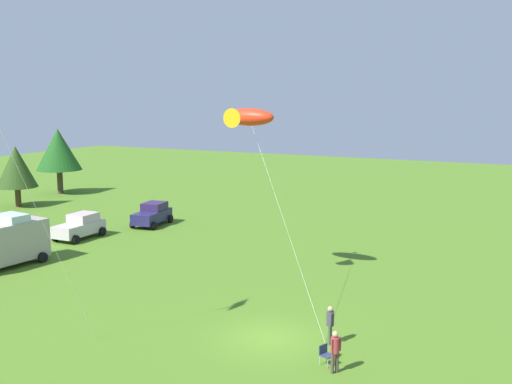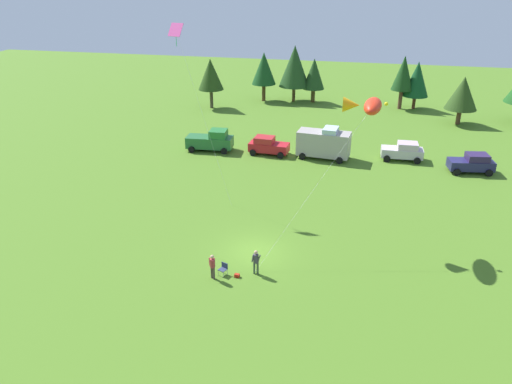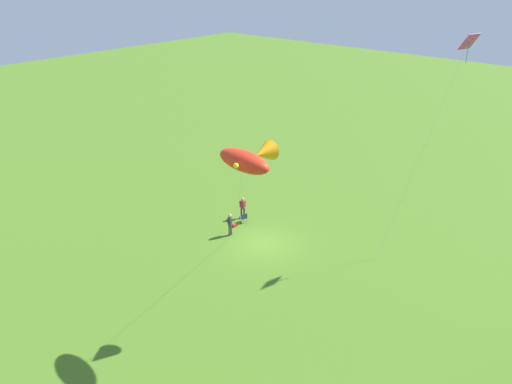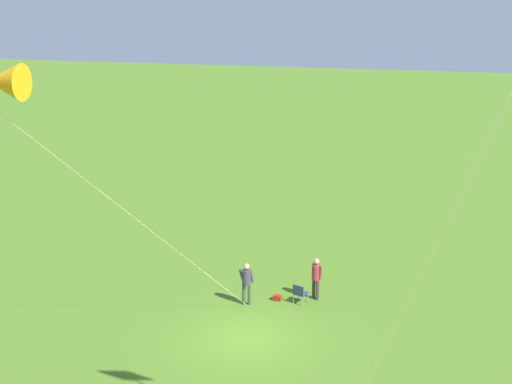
# 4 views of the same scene
# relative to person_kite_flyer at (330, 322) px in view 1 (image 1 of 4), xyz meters

# --- Properties ---
(ground_plane) EXTENTS (160.00, 160.00, 0.00)m
(ground_plane) POSITION_rel_person_kite_flyer_xyz_m (-0.65, 2.68, -1.02)
(ground_plane) COLOR #497220
(person_kite_flyer) EXTENTS (0.62, 0.38, 1.74)m
(person_kite_flyer) POSITION_rel_person_kite_flyer_xyz_m (0.00, 0.00, 0.00)
(person_kite_flyer) COLOR #3D4F38
(person_kite_flyer) RESTS_ON ground
(folding_chair) EXTENTS (0.62, 0.62, 0.82)m
(folding_chair) POSITION_rel_person_kite_flyer_xyz_m (-2.04, -0.53, -0.53)
(folding_chair) COLOR navy
(folding_chair) RESTS_ON ground
(person_spectator) EXTENTS (0.51, 0.47, 1.74)m
(person_spectator) POSITION_rel_person_kite_flyer_xyz_m (-2.59, -1.13, 0.00)
(person_spectator) COLOR #473C33
(person_spectator) RESTS_ON ground
(backpack_on_grass) EXTENTS (0.34, 0.26, 0.22)m
(backpack_on_grass) POSITION_rel_person_kite_flyer_xyz_m (-1.11, -0.64, -0.91)
(backpack_on_grass) COLOR #AB2212
(backpack_on_grass) RESTS_ON ground
(van_motorhome_grey) EXTENTS (5.60, 3.07, 3.34)m
(van_motorhome_grey) POSITION_rel_person_kite_flyer_xyz_m (2.16, 22.83, 0.62)
(van_motorhome_grey) COLOR #A29893
(van_motorhome_grey) RESTS_ON ground
(car_silver_compact) EXTENTS (4.25, 2.30, 1.89)m
(car_silver_compact) POSITION_rel_person_kite_flyer_xyz_m (10.28, 24.07, -0.07)
(car_silver_compact) COLOR #C1B4BB
(car_silver_compact) RESTS_ON ground
(car_navy_hatch) EXTENTS (4.42, 2.72, 1.89)m
(car_navy_hatch) POSITION_rel_person_kite_flyer_xyz_m (16.69, 21.95, -0.07)
(car_navy_hatch) COLOR #222051
(car_navy_hatch) RESTS_ON ground
(kite_large_fish) EXTENTS (7.66, 8.92, 10.22)m
(kite_large_fish) POSITION_rel_person_kite_flyer_xyz_m (6.17, 7.41, 8.67)
(kite_large_fish) COLOR red
(kite_large_fish) RESTS_ON ground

